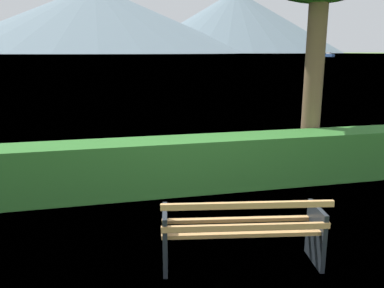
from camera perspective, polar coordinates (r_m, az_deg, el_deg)
ground_plane at (r=4.74m, az=7.02°, el=-16.77°), size 1400.00×1400.00×0.00m
water_surface at (r=311.92m, az=-13.37°, el=12.52°), size 620.00×620.00×0.00m
park_bench at (r=4.49m, az=7.32°, el=-12.41°), size 1.86×0.87×0.87m
hedge_row at (r=6.83m, az=-0.29°, el=-2.95°), size 13.17×0.73×0.91m
tender_far at (r=185.52m, az=19.21°, el=12.09°), size 2.79×5.65×2.05m
distant_hills at (r=560.99m, az=-13.10°, el=16.72°), size 740.90×412.32×88.46m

